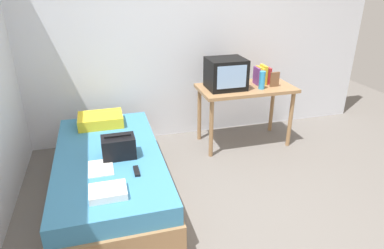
{
  "coord_description": "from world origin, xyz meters",
  "views": [
    {
      "loc": [
        -1.04,
        -2.17,
        2.0
      ],
      "look_at": [
        -0.14,
        1.05,
        0.52
      ],
      "focal_mm": 31.6,
      "sensor_mm": 36.0,
      "label": 1
    }
  ],
  "objects_px": {
    "remote_dark": "(136,171)",
    "folded_towel": "(108,192)",
    "water_bottle": "(262,80)",
    "handbag": "(119,147)",
    "tv": "(226,74)",
    "picture_frame": "(275,79)",
    "magazine": "(101,168)",
    "pillow": "(101,120)",
    "desk": "(246,94)",
    "book_row": "(262,75)",
    "bed": "(110,175)"
  },
  "relations": [
    {
      "from": "picture_frame",
      "to": "pillow",
      "type": "distance_m",
      "value": 2.11
    },
    {
      "from": "water_bottle",
      "to": "remote_dark",
      "type": "height_order",
      "value": "water_bottle"
    },
    {
      "from": "picture_frame",
      "to": "remote_dark",
      "type": "xyz_separation_m",
      "value": [
        -1.83,
        -1.04,
        -0.37
      ]
    },
    {
      "from": "desk",
      "to": "pillow",
      "type": "relative_size",
      "value": 2.41
    },
    {
      "from": "picture_frame",
      "to": "bed",
      "type": "bearing_deg",
      "value": -162.65
    },
    {
      "from": "remote_dark",
      "to": "folded_towel",
      "type": "distance_m",
      "value": 0.37
    },
    {
      "from": "remote_dark",
      "to": "bed",
      "type": "bearing_deg",
      "value": 118.4
    },
    {
      "from": "desk",
      "to": "remote_dark",
      "type": "bearing_deg",
      "value": -142.91
    },
    {
      "from": "book_row",
      "to": "magazine",
      "type": "height_order",
      "value": "book_row"
    },
    {
      "from": "water_bottle",
      "to": "book_row",
      "type": "height_order",
      "value": "book_row"
    },
    {
      "from": "tv",
      "to": "handbag",
      "type": "bearing_deg",
      "value": -148.47
    },
    {
      "from": "book_row",
      "to": "picture_frame",
      "type": "relative_size",
      "value": 1.3
    },
    {
      "from": "book_row",
      "to": "picture_frame",
      "type": "distance_m",
      "value": 0.18
    },
    {
      "from": "bed",
      "to": "book_row",
      "type": "height_order",
      "value": "book_row"
    },
    {
      "from": "handbag",
      "to": "remote_dark",
      "type": "height_order",
      "value": "handbag"
    },
    {
      "from": "water_bottle",
      "to": "remote_dark",
      "type": "distance_m",
      "value": 1.95
    },
    {
      "from": "desk",
      "to": "water_bottle",
      "type": "bearing_deg",
      "value": -43.32
    },
    {
      "from": "water_bottle",
      "to": "handbag",
      "type": "bearing_deg",
      "value": -158.65
    },
    {
      "from": "handbag",
      "to": "remote_dark",
      "type": "relative_size",
      "value": 1.92
    },
    {
      "from": "desk",
      "to": "water_bottle",
      "type": "relative_size",
      "value": 5.39
    },
    {
      "from": "desk",
      "to": "handbag",
      "type": "xyz_separation_m",
      "value": [
        -1.61,
        -0.82,
        -0.09
      ]
    },
    {
      "from": "pillow",
      "to": "folded_towel",
      "type": "height_order",
      "value": "pillow"
    },
    {
      "from": "book_row",
      "to": "picture_frame",
      "type": "bearing_deg",
      "value": -59.49
    },
    {
      "from": "water_bottle",
      "to": "magazine",
      "type": "xyz_separation_m",
      "value": [
        -1.93,
        -0.85,
        -0.4
      ]
    },
    {
      "from": "bed",
      "to": "picture_frame",
      "type": "distance_m",
      "value": 2.23
    },
    {
      "from": "tv",
      "to": "handbag",
      "type": "distance_m",
      "value": 1.62
    },
    {
      "from": "folded_towel",
      "to": "pillow",
      "type": "bearing_deg",
      "value": 90.39
    },
    {
      "from": "book_row",
      "to": "folded_towel",
      "type": "bearing_deg",
      "value": -143.52
    },
    {
      "from": "bed",
      "to": "water_bottle",
      "type": "bearing_deg",
      "value": 17.84
    },
    {
      "from": "book_row",
      "to": "handbag",
      "type": "height_order",
      "value": "book_row"
    },
    {
      "from": "picture_frame",
      "to": "magazine",
      "type": "xyz_separation_m",
      "value": [
        -2.12,
        -0.89,
        -0.38
      ]
    },
    {
      "from": "desk",
      "to": "folded_towel",
      "type": "xyz_separation_m",
      "value": [
        -1.74,
        -1.4,
        -0.17
      ]
    },
    {
      "from": "tv",
      "to": "picture_frame",
      "type": "relative_size",
      "value": 2.45
    },
    {
      "from": "desk",
      "to": "tv",
      "type": "xyz_separation_m",
      "value": [
        -0.27,
        0.01,
        0.28
      ]
    },
    {
      "from": "picture_frame",
      "to": "tv",
      "type": "bearing_deg",
      "value": 170.77
    },
    {
      "from": "tv",
      "to": "water_bottle",
      "type": "height_order",
      "value": "tv"
    },
    {
      "from": "desk",
      "to": "handbag",
      "type": "bearing_deg",
      "value": -153.15
    },
    {
      "from": "magazine",
      "to": "pillow",
      "type": "bearing_deg",
      "value": 87.97
    },
    {
      "from": "remote_dark",
      "to": "folded_towel",
      "type": "relative_size",
      "value": 0.56
    },
    {
      "from": "bed",
      "to": "book_row",
      "type": "bearing_deg",
      "value": 22.12
    },
    {
      "from": "tv",
      "to": "folded_towel",
      "type": "bearing_deg",
      "value": -136.3
    },
    {
      "from": "tv",
      "to": "magazine",
      "type": "bearing_deg",
      "value": -146.86
    },
    {
      "from": "desk",
      "to": "water_bottle",
      "type": "xyz_separation_m",
      "value": [
        0.14,
        -0.13,
        0.21
      ]
    },
    {
      "from": "water_bottle",
      "to": "picture_frame",
      "type": "xyz_separation_m",
      "value": [
        0.19,
        0.04,
        -0.02
      ]
    },
    {
      "from": "tv",
      "to": "pillow",
      "type": "relative_size",
      "value": 0.91
    },
    {
      "from": "bed",
      "to": "tv",
      "type": "relative_size",
      "value": 4.55
    },
    {
      "from": "water_bottle",
      "to": "handbag",
      "type": "height_order",
      "value": "water_bottle"
    },
    {
      "from": "magazine",
      "to": "picture_frame",
      "type": "bearing_deg",
      "value": 22.87
    },
    {
      "from": "bed",
      "to": "remote_dark",
      "type": "height_order",
      "value": "remote_dark"
    },
    {
      "from": "water_bottle",
      "to": "picture_frame",
      "type": "height_order",
      "value": "water_bottle"
    }
  ]
}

